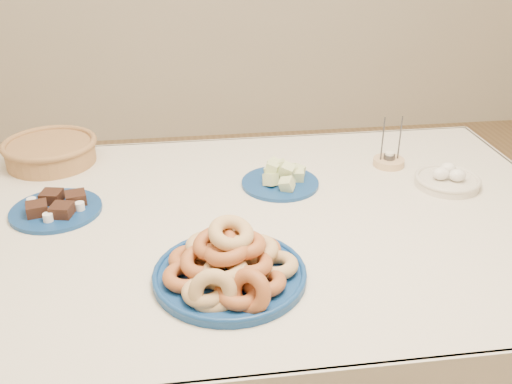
# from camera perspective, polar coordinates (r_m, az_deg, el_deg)

# --- Properties ---
(dining_table) EXTENTS (1.71, 1.11, 0.75)m
(dining_table) POSITION_cam_1_polar(r_m,az_deg,el_deg) (1.54, -0.25, -5.99)
(dining_table) COLOR brown
(dining_table) RESTS_ON ground
(donut_platter) EXTENTS (0.41, 0.41, 0.15)m
(donut_platter) POSITION_cam_1_polar(r_m,az_deg,el_deg) (1.23, -2.66, -7.30)
(donut_platter) COLOR navy
(donut_platter) RESTS_ON dining_table
(melon_plate) EXTENTS (0.23, 0.23, 0.08)m
(melon_plate) POSITION_cam_1_polar(r_m,az_deg,el_deg) (1.64, 2.57, 1.39)
(melon_plate) COLOR navy
(melon_plate) RESTS_ON dining_table
(brownie_plate) EXTENTS (0.26, 0.26, 0.04)m
(brownie_plate) POSITION_cam_1_polar(r_m,az_deg,el_deg) (1.59, -19.35, -1.51)
(brownie_plate) COLOR navy
(brownie_plate) RESTS_ON dining_table
(wicker_basket) EXTENTS (0.30, 0.30, 0.08)m
(wicker_basket) POSITION_cam_1_polar(r_m,az_deg,el_deg) (1.88, -19.86, 3.90)
(wicker_basket) COLOR brown
(wicker_basket) RESTS_ON dining_table
(candle_holder) EXTENTS (0.10, 0.10, 0.16)m
(candle_holder) POSITION_cam_1_polar(r_m,az_deg,el_deg) (1.81, 13.14, 3.05)
(candle_holder) COLOR tan
(candle_holder) RESTS_ON dining_table
(egg_bowl) EXTENTS (0.21, 0.21, 0.06)m
(egg_bowl) POSITION_cam_1_polar(r_m,az_deg,el_deg) (1.72, 18.59, 1.19)
(egg_bowl) COLOR beige
(egg_bowl) RESTS_ON dining_table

